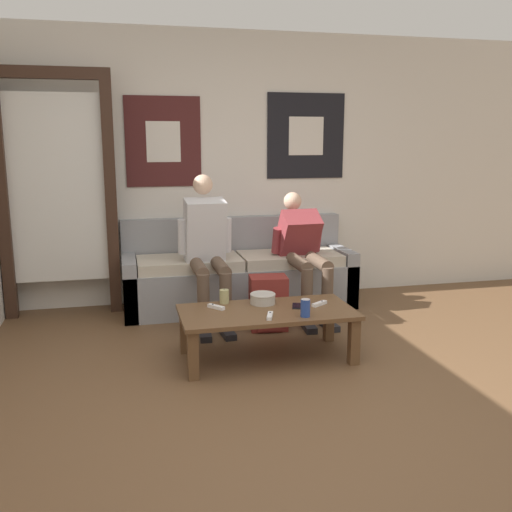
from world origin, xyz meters
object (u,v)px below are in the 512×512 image
object	(u,v)px
game_controller_near_left	(216,307)
game_controller_far_center	(319,304)
couch	(239,276)
game_controller_near_right	(270,316)
person_seated_teen	(303,249)
backpack	(268,304)
coffee_table	(267,317)
cell_phone	(297,306)
drink_can_blue	(305,308)
pillar_candle	(224,296)
ceramic_bowl	(263,298)
person_seated_adult	(207,245)

from	to	relation	value
game_controller_near_left	game_controller_far_center	distance (m)	0.76
couch	game_controller_near_right	xyz separation A→B (m)	(-0.09, -1.50, 0.08)
person_seated_teen	game_controller_near_right	size ratio (longest dim) A/B	7.28
couch	person_seated_teen	size ratio (longest dim) A/B	1.98
backpack	game_controller_near_left	world-z (taller)	backpack
coffee_table	game_controller_far_center	bearing A→B (deg)	3.91
cell_phone	game_controller_near_right	bearing A→B (deg)	-141.63
game_controller_near_left	game_controller_far_center	xyz separation A→B (m)	(0.75, -0.09, 0.00)
coffee_table	backpack	size ratio (longest dim) A/B	2.77
game_controller_near_left	game_controller_near_right	world-z (taller)	same
drink_can_blue	game_controller_near_left	world-z (taller)	drink_can_blue
couch	game_controller_near_right	distance (m)	1.51
drink_can_blue	cell_phone	size ratio (longest dim) A/B	0.83
game_controller_near_right	game_controller_near_left	bearing A→B (deg)	137.89
coffee_table	pillar_candle	distance (m)	0.38
ceramic_bowl	drink_can_blue	xyz separation A→B (m)	(0.21, -0.37, 0.02)
game_controller_near_left	ceramic_bowl	bearing A→B (deg)	7.31
ceramic_bowl	cell_phone	bearing A→B (deg)	-31.26
ceramic_bowl	pillar_candle	xyz separation A→B (m)	(-0.28, 0.08, 0.01)
person_seated_adult	person_seated_teen	world-z (taller)	person_seated_adult
game_controller_near_left	person_seated_adult	bearing A→B (deg)	85.57
coffee_table	person_seated_adult	size ratio (longest dim) A/B	0.99
ceramic_bowl	pillar_candle	world-z (taller)	pillar_candle
backpack	game_controller_far_center	bearing A→B (deg)	-68.91
drink_can_blue	game_controller_near_left	bearing A→B (deg)	149.85
coffee_table	backpack	xyz separation A→B (m)	(0.17, 0.62, -0.09)
coffee_table	person_seated_teen	world-z (taller)	person_seated_teen
drink_can_blue	person_seated_adult	bearing A→B (deg)	113.26
person_seated_adult	game_controller_near_left	distance (m)	0.89
backpack	cell_phone	size ratio (longest dim) A/B	2.99
person_seated_teen	game_controller_far_center	bearing A→B (deg)	-100.55
pillar_candle	drink_can_blue	distance (m)	0.66
game_controller_far_center	ceramic_bowl	bearing A→B (deg)	160.47
ceramic_bowl	backpack	bearing A→B (deg)	70.34
game_controller_far_center	cell_phone	distance (m)	0.17
person_seated_teen	backpack	size ratio (longest dim) A/B	2.39
person_seated_adult	couch	bearing A→B (deg)	47.01
pillar_candle	drink_can_blue	bearing A→B (deg)	-43.06
drink_can_blue	pillar_candle	bearing A→B (deg)	136.94
drink_can_blue	coffee_table	bearing A→B (deg)	136.43
couch	backpack	bearing A→B (deg)	-81.50
game_controller_near_left	drink_can_blue	bearing A→B (deg)	-30.15
person_seated_adult	person_seated_teen	bearing A→B (deg)	2.26
game_controller_far_center	game_controller_near_right	bearing A→B (deg)	-155.08
person_seated_teen	game_controller_far_center	xyz separation A→B (m)	(-0.18, -0.96, -0.22)
couch	game_controller_near_left	bearing A→B (deg)	-108.91
person_seated_teen	ceramic_bowl	distance (m)	1.02
person_seated_adult	drink_can_blue	bearing A→B (deg)	-66.74
coffee_table	game_controller_near_right	size ratio (longest dim) A/B	8.42
person_seated_teen	backpack	world-z (taller)	person_seated_teen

